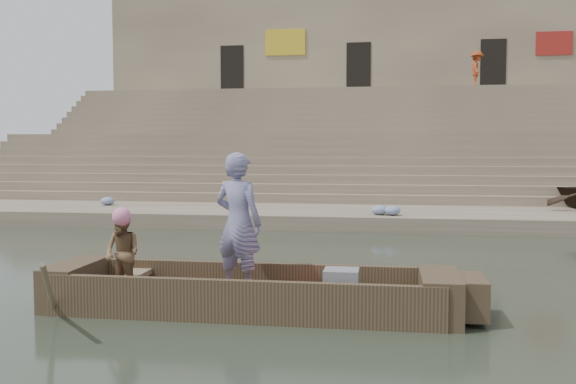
% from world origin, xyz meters
% --- Properties ---
extents(ground, '(120.00, 120.00, 0.00)m').
position_xyz_m(ground, '(0.00, 0.00, 0.00)').
color(ground, '#283225').
rests_on(ground, ground).
extents(lower_landing, '(32.00, 4.00, 0.40)m').
position_xyz_m(lower_landing, '(0.00, 8.00, 0.20)').
color(lower_landing, gray).
rests_on(lower_landing, ground).
extents(mid_landing, '(32.00, 3.00, 2.80)m').
position_xyz_m(mid_landing, '(0.00, 15.50, 1.40)').
color(mid_landing, gray).
rests_on(mid_landing, ground).
extents(upper_landing, '(32.00, 3.00, 5.20)m').
position_xyz_m(upper_landing, '(0.00, 22.50, 2.60)').
color(upper_landing, gray).
rests_on(upper_landing, ground).
extents(ghat_steps, '(32.00, 11.00, 5.20)m').
position_xyz_m(ghat_steps, '(0.00, 17.19, 1.80)').
color(ghat_steps, gray).
rests_on(ghat_steps, ground).
extents(building_wall, '(32.00, 5.07, 11.20)m').
position_xyz_m(building_wall, '(0.00, 26.50, 5.60)').
color(building_wall, tan).
rests_on(building_wall, ground).
extents(main_rowboat, '(5.00, 1.30, 0.22)m').
position_xyz_m(main_rowboat, '(-2.32, -2.34, 0.11)').
color(main_rowboat, brown).
rests_on(main_rowboat, ground).
extents(rowboat_trim, '(6.04, 2.63, 1.81)m').
position_xyz_m(rowboat_trim, '(-2.11, -2.35, 0.31)').
color(rowboat_trim, brown).
rests_on(rowboat_trim, ground).
extents(standing_man, '(0.83, 0.68, 1.96)m').
position_xyz_m(standing_man, '(-2.50, -2.18, 1.20)').
color(standing_man, navy).
rests_on(standing_man, main_rowboat).
extents(rowing_man, '(0.68, 0.61, 1.14)m').
position_xyz_m(rowing_man, '(-4.06, -2.53, 0.79)').
color(rowing_man, '#27773F').
rests_on(rowing_man, main_rowboat).
extents(television, '(0.46, 0.42, 0.40)m').
position_xyz_m(television, '(-1.07, -2.34, 0.42)').
color(television, gray).
rests_on(television, main_rowboat).
extents(pedestrian, '(0.79, 1.24, 1.81)m').
position_xyz_m(pedestrian, '(3.91, 21.96, 6.11)').
color(pedestrian, '#9F3E1A').
rests_on(pedestrian, upper_landing).
extents(cloth_bundles, '(19.97, 2.14, 0.26)m').
position_xyz_m(cloth_bundles, '(-0.01, 7.46, 0.53)').
color(cloth_bundles, '#3F5999').
rests_on(cloth_bundles, lower_landing).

